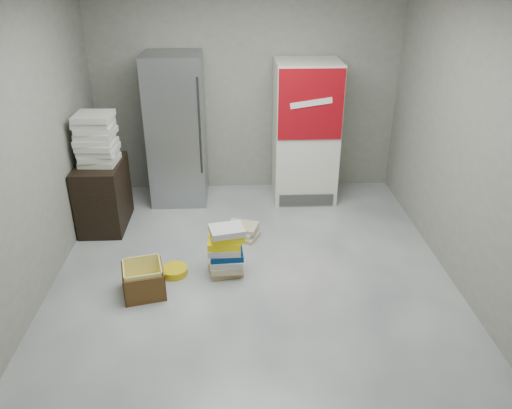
{
  "coord_description": "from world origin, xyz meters",
  "views": [
    {
      "loc": [
        -0.15,
        -4.02,
        2.91
      ],
      "look_at": [
        0.05,
        0.7,
        0.58
      ],
      "focal_mm": 35.0,
      "sensor_mm": 36.0,
      "label": 1
    }
  ],
  "objects_px": {
    "steel_fridge": "(177,130)",
    "coke_cooler": "(305,132)",
    "cardboard_box": "(144,282)",
    "wood_shelf": "(103,195)",
    "phonebook_stack_main": "(226,251)"
  },
  "relations": [
    {
      "from": "steel_fridge",
      "to": "coke_cooler",
      "type": "bearing_deg",
      "value": -0.18
    },
    {
      "from": "coke_cooler",
      "to": "cardboard_box",
      "type": "distance_m",
      "value": 2.91
    },
    {
      "from": "wood_shelf",
      "to": "cardboard_box",
      "type": "relative_size",
      "value": 1.73
    },
    {
      "from": "steel_fridge",
      "to": "coke_cooler",
      "type": "height_order",
      "value": "steel_fridge"
    },
    {
      "from": "steel_fridge",
      "to": "cardboard_box",
      "type": "xyz_separation_m",
      "value": [
        -0.16,
        -2.14,
        -0.82
      ]
    },
    {
      "from": "steel_fridge",
      "to": "coke_cooler",
      "type": "xyz_separation_m",
      "value": [
        1.65,
        -0.01,
        -0.05
      ]
    },
    {
      "from": "coke_cooler",
      "to": "cardboard_box",
      "type": "height_order",
      "value": "coke_cooler"
    },
    {
      "from": "coke_cooler",
      "to": "wood_shelf",
      "type": "bearing_deg",
      "value": -163.72
    },
    {
      "from": "wood_shelf",
      "to": "phonebook_stack_main",
      "type": "bearing_deg",
      "value": -37.55
    },
    {
      "from": "wood_shelf",
      "to": "cardboard_box",
      "type": "xyz_separation_m",
      "value": [
        0.67,
        -1.42,
        -0.27
      ]
    },
    {
      "from": "steel_fridge",
      "to": "phonebook_stack_main",
      "type": "xyz_separation_m",
      "value": [
        0.63,
        -1.85,
        -0.68
      ]
    },
    {
      "from": "cardboard_box",
      "to": "wood_shelf",
      "type": "bearing_deg",
      "value": 102.12
    },
    {
      "from": "coke_cooler",
      "to": "phonebook_stack_main",
      "type": "bearing_deg",
      "value": -118.88
    },
    {
      "from": "steel_fridge",
      "to": "wood_shelf",
      "type": "relative_size",
      "value": 2.37
    },
    {
      "from": "wood_shelf",
      "to": "coke_cooler",
      "type": "bearing_deg",
      "value": 16.28
    }
  ]
}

